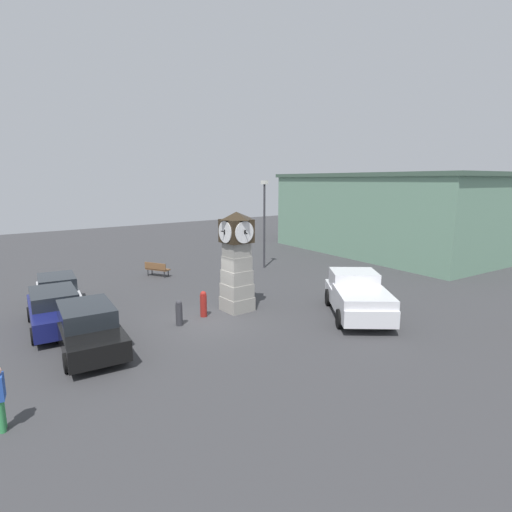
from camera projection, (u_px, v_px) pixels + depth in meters
name	position (u px, v px, depth m)	size (l,w,h in m)	color
ground_plane	(209.00, 321.00, 17.25)	(75.69, 75.69, 0.00)	#38383A
clock_tower	(237.00, 261.00, 18.25)	(1.65, 1.58, 4.60)	gray
bollard_near_tower	(203.00, 304.00, 17.70)	(0.30, 0.30, 1.17)	maroon
bollard_mid_row	(179.00, 313.00, 16.63)	(0.28, 0.28, 1.09)	#333338
car_navy_sedan	(58.00, 292.00, 19.05)	(4.30, 2.28, 1.48)	silver
car_near_tower	(55.00, 309.00, 16.39)	(4.76, 2.33, 1.52)	navy
car_by_building	(88.00, 328.00, 14.23)	(4.73, 2.38, 1.59)	black
pickup_truck	(357.00, 296.00, 17.76)	(5.30, 4.86, 1.85)	silver
bench	(157.00, 268.00, 25.11)	(1.66, 1.21, 0.90)	brown
street_lamp_near_road	(264.00, 218.00, 27.09)	(0.50, 0.24, 5.96)	#333338
warehouse_blue_far	(389.00, 213.00, 33.36)	(18.96, 11.98, 6.53)	gray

